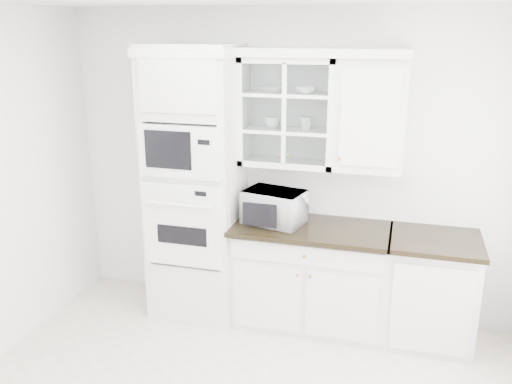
% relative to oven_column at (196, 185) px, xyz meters
% --- Properties ---
extents(room_shell, '(4.00, 3.50, 2.70)m').
position_rel_oven_column_xyz_m(room_shell, '(0.75, -0.99, 0.58)').
color(room_shell, white).
rests_on(room_shell, ground).
extents(oven_column, '(0.76, 0.68, 2.40)m').
position_rel_oven_column_xyz_m(oven_column, '(0.00, 0.00, 0.00)').
color(oven_column, silver).
rests_on(oven_column, ground).
extents(base_cabinet_run, '(1.32, 0.67, 0.92)m').
position_rel_oven_column_xyz_m(base_cabinet_run, '(1.03, 0.03, -0.74)').
color(base_cabinet_run, silver).
rests_on(base_cabinet_run, ground).
extents(extra_base_cabinet, '(0.72, 0.67, 0.92)m').
position_rel_oven_column_xyz_m(extra_base_cabinet, '(2.03, 0.03, -0.74)').
color(extra_base_cabinet, silver).
rests_on(extra_base_cabinet, ground).
extents(upper_cabinet_glass, '(0.80, 0.33, 0.90)m').
position_rel_oven_column_xyz_m(upper_cabinet_glass, '(0.78, 0.17, 0.65)').
color(upper_cabinet_glass, silver).
rests_on(upper_cabinet_glass, room_shell).
extents(upper_cabinet_solid, '(0.55, 0.33, 0.90)m').
position_rel_oven_column_xyz_m(upper_cabinet_solid, '(1.46, 0.17, 0.65)').
color(upper_cabinet_solid, silver).
rests_on(upper_cabinet_solid, room_shell).
extents(crown_molding, '(2.14, 0.38, 0.07)m').
position_rel_oven_column_xyz_m(crown_molding, '(0.68, 0.14, 1.14)').
color(crown_molding, white).
rests_on(crown_molding, room_shell).
extents(countertop_microwave, '(0.57, 0.51, 0.29)m').
position_rel_oven_column_xyz_m(countertop_microwave, '(0.71, 0.02, -0.14)').
color(countertop_microwave, white).
rests_on(countertop_microwave, base_cabinet_run).
extents(bowl_a, '(0.24, 0.24, 0.05)m').
position_rel_oven_column_xyz_m(bowl_a, '(0.65, 0.15, 0.83)').
color(bowl_a, white).
rests_on(bowl_a, upper_cabinet_glass).
extents(bowl_b, '(0.21, 0.21, 0.05)m').
position_rel_oven_column_xyz_m(bowl_b, '(0.92, 0.15, 0.84)').
color(bowl_b, white).
rests_on(bowl_b, upper_cabinet_glass).
extents(cup_a, '(0.12, 0.12, 0.10)m').
position_rel_oven_column_xyz_m(cup_a, '(0.64, 0.16, 0.56)').
color(cup_a, white).
rests_on(cup_a, upper_cabinet_glass).
extents(cup_b, '(0.13, 0.13, 0.11)m').
position_rel_oven_column_xyz_m(cup_b, '(0.93, 0.17, 0.56)').
color(cup_b, white).
rests_on(cup_b, upper_cabinet_glass).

